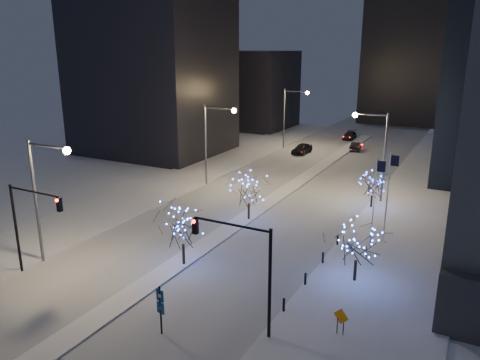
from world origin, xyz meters
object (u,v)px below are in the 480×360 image
Objects in this scene: street_lamp_w_mid at (213,134)px; street_lamp_east at (377,145)px; car_mid at (356,146)px; car_far at (350,136)px; street_lamp_w_near at (43,186)px; street_lamp_w_far at (290,111)px; traffic_signal_west at (28,217)px; holiday_tree_plaza_near at (357,244)px; holiday_tree_median_far at (249,189)px; holiday_tree_median_near at (182,227)px; construction_sign at (341,319)px; wayfinding_sign at (160,305)px; traffic_signal_east at (246,260)px; car_near at (302,149)px; holiday_tree_plaza_far at (373,184)px.

street_lamp_w_mid is 1.00× the size of street_lamp_east.
car_far reaches higher than car_mid.
street_lamp_w_far is (0.00, 50.00, 0.00)m from street_lamp_w_near.
traffic_signal_west is at bearing -98.74° from car_far.
street_lamp_w_near is 2.23× the size of holiday_tree_plaza_near.
street_lamp_w_mid reaches higher than traffic_signal_west.
street_lamp_east is 20.19m from holiday_tree_plaza_near.
car_mid is 37.86m from holiday_tree_median_far.
holiday_tree_median_near is 13.20m from holiday_tree_plaza_near.
construction_sign is (23.10, -23.80, -5.30)m from street_lamp_w_mid.
street_lamp_w_mid is (0.00, 25.00, 0.00)m from street_lamp_w_near.
wayfinding_sign is (13.52, -53.58, -4.55)m from street_lamp_w_far.
street_lamp_east is 2.35× the size of car_mid.
holiday_tree_plaza_near is (22.12, -16.66, -3.46)m from street_lamp_w_mid.
traffic_signal_east reaches higher than holiday_tree_plaza_near.
holiday_tree_median_far is (9.44, 16.11, -3.24)m from street_lamp_w_near.
street_lamp_w_near is 23.74m from construction_sign.
street_lamp_w_near and street_lamp_w_mid have the same top height.
street_lamp_w_mid is 31.60m from traffic_signal_east.
car_near is at bearing 112.09° from wayfinding_sign.
wayfinding_sign reaches higher than car_far.
street_lamp_w_far is at bearing 134.15° from construction_sign.
street_lamp_east reaches higher than holiday_tree_median_far.
street_lamp_east is 5.75× the size of construction_sign.
wayfinding_sign is at bearing 86.18° from car_mid.
street_lamp_w_far reaches higher than holiday_tree_median_near.
traffic_signal_west is 24.03m from holiday_tree_plaza_near.
street_lamp_w_near is 25.00m from street_lamp_w_mid.
car_mid is 0.88× the size of car_far.
traffic_signal_west is 2.20× the size of wayfinding_sign.
holiday_tree_median_near is at bearing -115.66° from holiday_tree_plaza_far.
car_mid is at bearing 20.32° from street_lamp_w_far.
street_lamp_w_near reaches higher than holiday_tree_median_far.
street_lamp_east is at bearing 67.64° from holiday_tree_median_near.
wayfinding_sign is at bearing -75.84° from street_lamp_w_far.
holiday_tree_plaza_near is at bearing 20.66° from street_lamp_w_near.
street_lamp_w_mid is 1.43× the size of traffic_signal_east.
street_lamp_w_mid is 2.04× the size of holiday_tree_median_far.
street_lamp_east reaches higher than car_mid.
holiday_tree_plaza_near is 17.39m from holiday_tree_plaza_far.
holiday_tree_plaza_far is (16.17, -21.95, 1.92)m from car_near.
street_lamp_east is 2.06× the size of car_far.
holiday_tree_plaza_far is at bearing 55.47° from traffic_signal_west.
street_lamp_w_far reaches higher than traffic_signal_west.
holiday_tree_plaza_far reaches higher than construction_sign.
traffic_signal_east is 55.52m from car_mid.
street_lamp_w_near is 14.71m from wayfinding_sign.
holiday_tree_plaza_near is (18.85, -39.13, 2.21)m from car_near.
holiday_tree_median_far reaches higher than car_far.
street_lamp_w_mid is 1.43× the size of traffic_signal_west.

